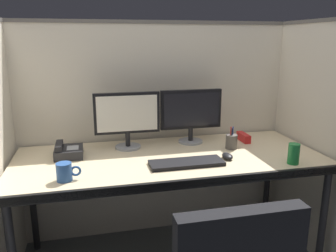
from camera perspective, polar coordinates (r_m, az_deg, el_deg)
name	(u,v)px	position (r m, az deg, el deg)	size (l,w,h in m)	color
cubicle_partition_rear	(156,130)	(2.55, -2.04, -0.71)	(2.21, 0.06, 1.57)	beige
cubicle_partition_right	(320,142)	(2.47, 23.98, -2.47)	(0.06, 1.41, 1.57)	beige
desk	(170,164)	(2.15, 0.38, -6.33)	(1.90, 0.80, 0.74)	beige
monitor_left	(127,117)	(2.26, -6.82, 1.58)	(0.43, 0.17, 0.37)	gray
monitor_right	(191,112)	(2.37, 3.85, 2.26)	(0.43, 0.17, 0.37)	gray
keyboard_main	(187,163)	(2.00, 3.10, -6.16)	(0.43, 0.15, 0.02)	black
computer_mouse	(227,156)	(2.12, 9.84, -4.96)	(0.06, 0.10, 0.04)	black
coffee_mug	(65,172)	(1.85, -16.79, -7.32)	(0.13, 0.08, 0.09)	#264C8C
desk_phone	(68,151)	(2.21, -16.32, -4.08)	(0.17, 0.19, 0.09)	black
soda_can	(293,154)	(2.13, 20.15, -4.34)	(0.07, 0.07, 0.12)	#197233
red_stapler	(244,137)	(2.50, 12.45, -1.85)	(0.04, 0.15, 0.06)	red
pen_cup	(231,142)	(2.31, 10.51, -2.57)	(0.08, 0.08, 0.15)	#4C4742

